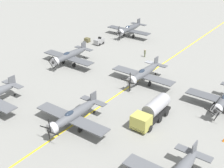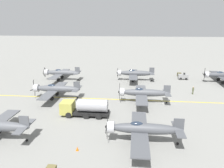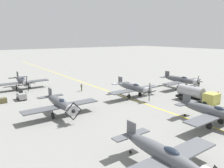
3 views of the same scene
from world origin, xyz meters
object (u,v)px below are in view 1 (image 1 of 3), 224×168
(airplane_mid_center, at_px, (144,73))
(airplane_near_right, at_px, (129,29))
(supply_crate_mid_lane, at_px, (87,40))
(traffic_cone, at_px, (224,140))
(ground_crew_walking, at_px, (145,53))
(fuel_tanker, at_px, (152,112))
(airplane_far_center, at_px, (73,115))
(tow_tractor, at_px, (99,41))
(airplane_mid_right, at_px, (69,56))

(airplane_mid_center, height_order, airplane_near_right, airplane_mid_center)
(airplane_mid_center, bearing_deg, supply_crate_mid_lane, -9.53)
(traffic_cone, bearing_deg, ground_crew_walking, -39.40)
(fuel_tanker, bearing_deg, airplane_far_center, 44.48)
(airplane_near_right, height_order, ground_crew_walking, airplane_near_right)
(tow_tractor, bearing_deg, fuel_tanker, 141.12)
(fuel_tanker, bearing_deg, traffic_cone, -172.44)
(airplane_mid_right, distance_m, supply_crate_mid_lane, 14.35)
(ground_crew_walking, distance_m, traffic_cone, 30.73)
(ground_crew_walking, bearing_deg, fuel_tanker, 122.92)
(ground_crew_walking, bearing_deg, airplane_mid_right, 50.92)
(airplane_far_center, distance_m, traffic_cone, 20.59)
(ground_crew_walking, height_order, traffic_cone, ground_crew_walking)
(fuel_tanker, distance_m, supply_crate_mid_lane, 36.64)
(fuel_tanker, bearing_deg, airplane_near_right, -51.96)
(fuel_tanker, relative_size, ground_crew_walking, 4.59)
(airplane_mid_right, relative_size, airplane_mid_center, 1.00)
(airplane_far_center, xyz_separation_m, airplane_near_right, (15.99, -38.64, 0.00))
(airplane_mid_right, bearing_deg, airplane_mid_center, 169.40)
(airplane_mid_center, bearing_deg, airplane_far_center, 104.07)
(airplane_mid_right, height_order, traffic_cone, airplane_mid_right)
(airplane_mid_center, bearing_deg, airplane_mid_right, 22.49)
(airplane_mid_right, relative_size, ground_crew_walking, 6.89)
(airplane_near_right, relative_size, fuel_tanker, 1.50)
(airplane_near_right, bearing_deg, fuel_tanker, 116.37)
(airplane_mid_center, xyz_separation_m, supply_crate_mid_lane, (22.73, -11.18, -1.50))
(airplane_far_center, height_order, tow_tractor, airplane_far_center)
(supply_crate_mid_lane, bearing_deg, fuel_tanker, 144.95)
(airplane_mid_center, relative_size, ground_crew_walking, 6.89)
(airplane_near_right, bearing_deg, airplane_mid_right, 78.91)
(tow_tractor, relative_size, traffic_cone, 4.73)
(fuel_tanker, xyz_separation_m, ground_crew_walking, (13.50, -20.86, -0.56))
(airplane_near_right, height_order, tow_tractor, airplane_near_right)
(tow_tractor, bearing_deg, ground_crew_walking, 177.54)
(airplane_mid_right, height_order, supply_crate_mid_lane, airplane_mid_right)
(airplane_mid_right, height_order, ground_crew_walking, airplane_mid_right)
(ground_crew_walking, xyz_separation_m, supply_crate_mid_lane, (16.48, -0.17, -0.44))
(airplane_mid_center, bearing_deg, traffic_cone, 170.78)
(airplane_mid_right, bearing_deg, airplane_far_center, 118.02)
(airplane_far_center, relative_size, airplane_near_right, 1.00)
(supply_crate_mid_lane, bearing_deg, tow_tractor, -173.48)
(airplane_near_right, distance_m, tow_tractor, 9.72)
(airplane_near_right, bearing_deg, traffic_cone, 127.74)
(tow_tractor, relative_size, ground_crew_walking, 1.49)
(airplane_far_center, height_order, traffic_cone, airplane_far_center)
(traffic_cone, bearing_deg, airplane_mid_right, -11.29)
(airplane_mid_center, height_order, ground_crew_walking, airplane_mid_center)
(airplane_mid_right, distance_m, airplane_mid_center, 16.65)
(airplane_far_center, height_order, airplane_mid_center, airplane_mid_center)
(supply_crate_mid_lane, bearing_deg, airplane_near_right, -121.45)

